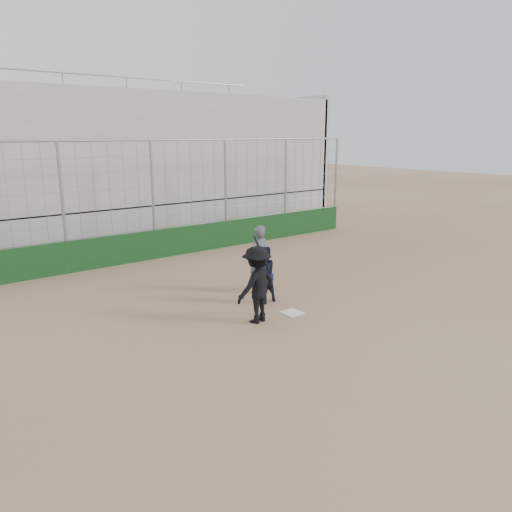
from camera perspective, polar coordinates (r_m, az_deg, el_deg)
ground at (r=12.13m, az=4.14°, el=-6.53°), size 90.00×90.00×0.00m
home_plate at (r=12.13m, az=4.14°, el=-6.47°), size 0.44×0.44×0.02m
backstop at (r=17.49m, az=-11.51°, el=2.83°), size 18.10×0.25×4.04m
bleachers at (r=21.75m, az=-17.83°, el=9.79°), size 20.25×6.70×6.98m
batter_at_plate at (r=11.31m, az=0.09°, el=-3.27°), size 1.24×0.86×1.92m
catcher_crouched at (r=12.66m, az=0.98°, el=-3.22°), size 0.74×0.59×1.01m
umpire at (r=13.47m, az=0.28°, el=-0.73°), size 0.72×0.52×1.66m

